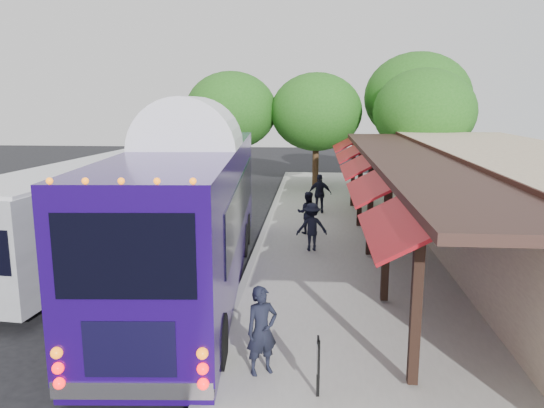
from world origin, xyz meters
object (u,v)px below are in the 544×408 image
at_px(sign_board, 318,359).
at_px(ped_d, 312,227).
at_px(city_bus, 96,207).
at_px(ped_c, 320,194).
at_px(ped_b, 307,213).
at_px(ped_a, 262,330).
at_px(coach_bus, 191,206).

bearing_deg(sign_board, ped_d, 89.18).
relative_size(city_bus, ped_d, 7.38).
xyz_separation_m(city_bus, sign_board, (7.22, -8.02, -0.90)).
height_order(city_bus, ped_d, city_bus).
bearing_deg(city_bus, ped_c, 48.98).
relative_size(ped_c, sign_board, 1.72).
xyz_separation_m(ped_d, sign_board, (0.18, -9.04, -0.12)).
relative_size(ped_b, ped_c, 0.92).
relative_size(ped_a, ped_d, 1.04).
height_order(coach_bus, sign_board, coach_bus).
relative_size(coach_bus, ped_b, 8.20).
bearing_deg(sign_board, ped_b, 89.88).
xyz_separation_m(coach_bus, sign_board, (3.55, -5.89, -1.41)).
height_order(ped_c, ped_d, ped_c).
distance_m(ped_c, ped_d, 6.04).
height_order(ped_a, sign_board, ped_a).
bearing_deg(ped_a, ped_b, 55.89).
bearing_deg(ped_d, sign_board, 82.78).
bearing_deg(ped_b, sign_board, 92.76).
distance_m(ped_b, sign_board, 11.33).
relative_size(ped_c, ped_d, 1.08).
xyz_separation_m(coach_bus, ped_c, (3.68, 9.18, -1.22)).
relative_size(city_bus, ped_a, 7.07).
relative_size(ped_d, sign_board, 1.58).
bearing_deg(ped_c, coach_bus, 68.41).
bearing_deg(coach_bus, ped_c, 63.97).
relative_size(city_bus, ped_c, 6.80).
bearing_deg(city_bus, sign_board, -42.75).
xyz_separation_m(city_bus, ped_a, (6.19, -7.30, -0.75)).
distance_m(city_bus, ped_c, 10.21).
xyz_separation_m(city_bus, ped_d, (7.05, 1.01, -0.79)).
bearing_deg(ped_a, city_bus, 99.82).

